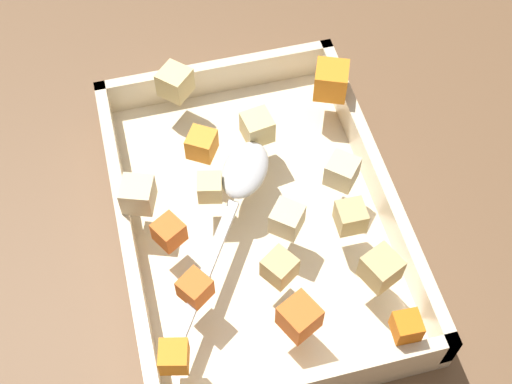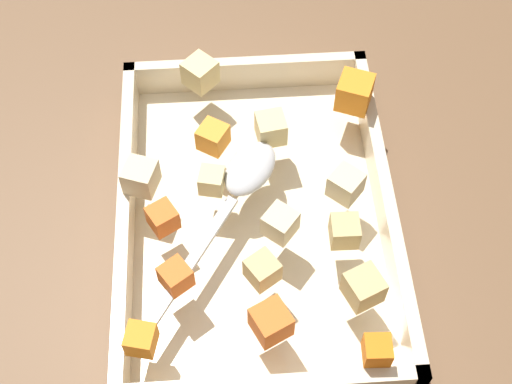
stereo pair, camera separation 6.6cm
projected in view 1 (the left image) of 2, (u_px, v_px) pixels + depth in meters
The scene contains 19 objects.
ground_plane at pixel (278, 235), 0.71m from camera, with size 4.00×4.00×0.00m, color brown.
baking_dish at pixel (256, 219), 0.70m from camera, with size 0.37×0.26×0.05m.
carrot_chunk_near_right at pixel (202, 144), 0.69m from camera, with size 0.03×0.03×0.03m, color orange.
carrot_chunk_far_left at pixel (195, 288), 0.61m from camera, with size 0.02×0.02×0.02m, color orange.
carrot_chunk_near_spoon at pixel (174, 357), 0.57m from camera, with size 0.02×0.02×0.02m, color orange.
carrot_chunk_heap_top at pixel (407, 326), 0.59m from camera, with size 0.02×0.02×0.02m, color orange.
carrot_chunk_back_center at pixel (299, 317), 0.59m from camera, with size 0.03×0.03×0.03m, color orange.
carrot_chunk_mid_left at pixel (331, 80), 0.73m from camera, with size 0.03×0.03×0.03m, color orange.
carrot_chunk_center at pixel (169, 232), 0.64m from camera, with size 0.02×0.02×0.02m, color orange.
potato_chunk_far_right at pixel (280, 268), 0.62m from camera, with size 0.03×0.03×0.03m, color tan.
potato_chunk_corner_nw at pixel (291, 218), 0.64m from camera, with size 0.03×0.03×0.03m, color beige.
potato_chunk_corner_se at pixel (138, 195), 0.66m from camera, with size 0.03×0.03×0.03m, color beige.
potato_chunk_front_center at pixel (381, 268), 0.61m from camera, with size 0.03×0.03×0.03m, color tan.
potato_chunk_corner_ne at pixel (254, 128), 0.70m from camera, with size 0.03×0.03×0.03m, color #E0CC89.
potato_chunk_under_handle at pixel (210, 187), 0.66m from camera, with size 0.02×0.02×0.02m, color #E0CC89.
potato_chunk_near_left at pixel (175, 82), 0.73m from camera, with size 0.03×0.03×0.03m, color #E0CC89.
potato_chunk_corner_sw at pixel (351, 217), 0.64m from camera, with size 0.03×0.03×0.03m, color tan.
potato_chunk_rim_edge at pixel (342, 171), 0.67m from camera, with size 0.03×0.03×0.03m, color beige.
serving_spoon at pixel (241, 181), 0.67m from camera, with size 0.20×0.14×0.02m.
Camera 1 is at (0.34, -0.11, 0.62)m, focal length 49.73 mm.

